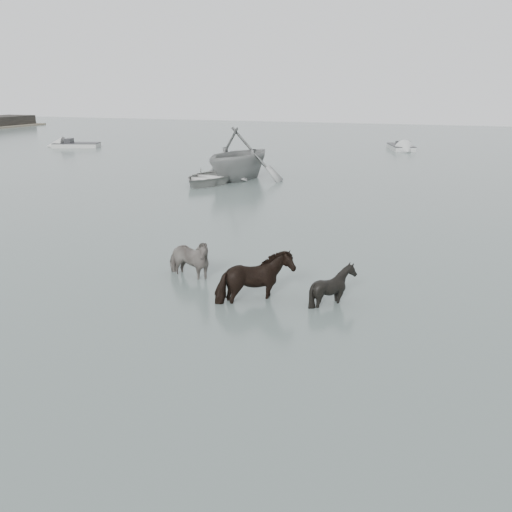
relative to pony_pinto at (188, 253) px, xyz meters
name	(u,v)px	position (x,y,z in m)	size (l,w,h in m)	color
ground	(188,302)	(0.81, -1.69, -0.70)	(140.00, 140.00, 0.00)	#53635F
pony_pinto	(188,253)	(0.00, 0.00, 0.00)	(0.76, 1.66, 1.40)	black
pony_dark	(256,271)	(2.36, -1.12, 0.10)	(1.59, 1.36, 1.60)	black
pony_black	(333,279)	(4.15, -0.56, -0.08)	(1.00, 1.12, 1.23)	black
rowboat_lead	(210,175)	(-5.85, 14.70, -0.25)	(3.14, 4.39, 0.91)	#B3B3AE
rowboat_trail	(240,152)	(-4.84, 16.53, 0.82)	(4.98, 5.77, 3.04)	gray
skiff_outer	(77,143)	(-24.22, 28.06, -0.33)	(5.19, 1.60, 0.75)	#ACADA8
skiff_mid	(401,145)	(2.15, 35.49, -0.33)	(5.41, 1.60, 0.75)	#ADB0AE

